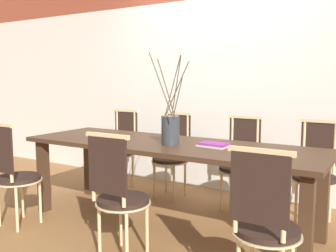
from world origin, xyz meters
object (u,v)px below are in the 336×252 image
(chair_far_center, at_px, (240,160))
(book_stack, at_px, (214,145))
(vase_centerpiece, at_px, (170,129))
(chair_near_center, at_px, (265,222))
(dining_table, at_px, (168,153))

(chair_far_center, height_order, book_stack, chair_far_center)
(vase_centerpiece, relative_size, book_stack, 2.95)
(chair_near_center, height_order, vase_centerpiece, vase_centerpiece)
(dining_table, bearing_deg, vase_centerpiece, -43.10)
(book_stack, bearing_deg, chair_near_center, -49.19)
(dining_table, height_order, chair_far_center, chair_far_center)
(vase_centerpiece, bearing_deg, chair_far_center, 66.36)
(dining_table, relative_size, book_stack, 10.24)
(chair_far_center, bearing_deg, chair_near_center, 115.04)
(book_stack, bearing_deg, vase_centerpiece, -167.25)
(dining_table, distance_m, chair_near_center, 1.34)
(chair_near_center, relative_size, vase_centerpiece, 1.21)
(chair_near_center, xyz_separation_m, chair_far_center, (-0.70, 1.49, 0.00))
(book_stack, bearing_deg, chair_far_center, 92.00)
(dining_table, xyz_separation_m, vase_centerpiece, (0.06, -0.05, 0.23))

